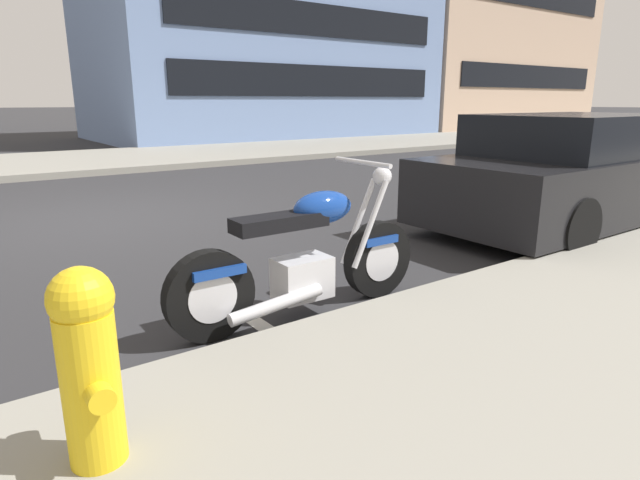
% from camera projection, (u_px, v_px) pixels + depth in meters
% --- Properties ---
extents(ground_plane, '(260.00, 260.00, 0.00)m').
position_uv_depth(ground_plane, '(104.00, 220.00, 6.99)').
color(ground_plane, '#28282B').
extents(sidewalk_far_curb, '(120.00, 5.00, 0.14)m').
position_uv_depth(sidewalk_far_curb, '(397.00, 142.00, 19.20)').
color(sidewalk_far_curb, gray).
rests_on(sidewalk_far_curb, ground).
extents(parking_stall_stripe, '(0.12, 2.20, 0.01)m').
position_uv_depth(parking_stall_stripe, '(238.00, 309.00, 3.99)').
color(parking_stall_stripe, silver).
rests_on(parking_stall_stripe, ground).
extents(parked_motorcycle, '(2.05, 0.62, 1.10)m').
position_uv_depth(parked_motorcycle, '(305.00, 260.00, 3.80)').
color(parked_motorcycle, black).
rests_on(parked_motorcycle, ground).
extents(parked_car_at_intersection, '(4.65, 1.85, 1.37)m').
position_uv_depth(parked_car_at_intersection, '(580.00, 172.00, 6.61)').
color(parked_car_at_intersection, black).
rests_on(parked_car_at_intersection, ground).
extents(fire_hydrant, '(0.24, 0.36, 0.81)m').
position_uv_depth(fire_hydrant, '(88.00, 362.00, 2.01)').
color(fire_hydrant, gold).
rests_on(fire_hydrant, sidewalk_near_curb).
extents(townhouse_near_left, '(13.38, 8.18, 10.09)m').
position_uv_depth(townhouse_near_left, '(260.00, 12.00, 21.80)').
color(townhouse_near_left, '#6B84B2').
rests_on(townhouse_near_left, ground).
extents(townhouse_corner_block, '(12.68, 10.09, 12.21)m').
position_uv_depth(townhouse_corner_block, '(457.00, 17.00, 29.80)').
color(townhouse_corner_block, tan).
rests_on(townhouse_corner_block, ground).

